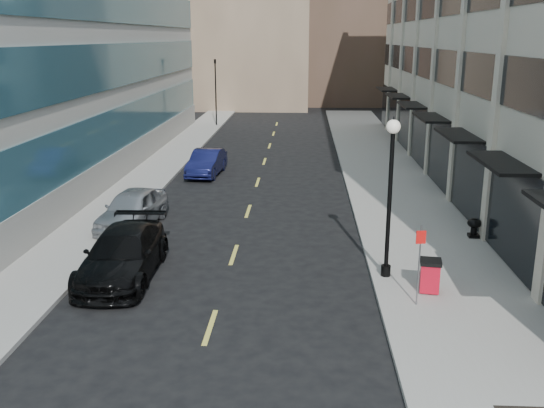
# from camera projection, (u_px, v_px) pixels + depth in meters

# --- Properties ---
(sidewalk_right) EXTENTS (5.00, 80.00, 0.15)m
(sidewalk_right) POSITION_uv_depth(u_px,v_px,m) (406.00, 212.00, 28.54)
(sidewalk_right) COLOR gray
(sidewalk_right) RESTS_ON ground
(sidewalk_left) EXTENTS (3.00, 80.00, 0.15)m
(sidewalk_left) POSITION_uv_depth(u_px,v_px,m) (114.00, 208.00, 29.26)
(sidewalk_left) COLOR gray
(sidewalk_left) RESTS_ON ground
(skyline_tan_far) EXTENTS (12.00, 14.00, 22.00)m
(skyline_tan_far) POSITION_uv_depth(u_px,v_px,m) (184.00, 14.00, 82.54)
(skyline_tan_far) COLOR #977D63
(skyline_tan_far) RESTS_ON ground
(skyline_stone) EXTENTS (10.00, 14.00, 20.00)m
(skyline_stone) POSITION_uv_depth(u_px,v_px,m) (439.00, 19.00, 69.62)
(skyline_stone) COLOR #B4AE98
(skyline_stone) RESTS_ON ground
(road_centerline) EXTENTS (0.15, 68.20, 0.01)m
(road_centerline) POSITION_uv_depth(u_px,v_px,m) (242.00, 230.00, 26.06)
(road_centerline) COLOR #D8CC4C
(road_centerline) RESTS_ON ground
(traffic_signal) EXTENTS (0.66, 0.66, 6.98)m
(traffic_signal) POSITION_uv_depth(u_px,v_px,m) (215.00, 63.00, 54.65)
(traffic_signal) COLOR black
(traffic_signal) RESTS_ON ground
(car_black_pickup) EXTENTS (2.44, 5.77, 1.66)m
(car_black_pickup) POSITION_uv_depth(u_px,v_px,m) (123.00, 254.00, 20.82)
(car_black_pickup) COLOR black
(car_black_pickup) RESTS_ON ground
(car_silver_sedan) EXTENTS (2.48, 5.06, 1.66)m
(car_silver_sedan) POSITION_uv_depth(u_px,v_px,m) (132.00, 209.00, 26.32)
(car_silver_sedan) COLOR #95999D
(car_silver_sedan) RESTS_ON ground
(car_blue_sedan) EXTENTS (1.96, 4.72, 1.52)m
(car_blue_sedan) POSITION_uv_depth(u_px,v_px,m) (207.00, 163.00, 36.30)
(car_blue_sedan) COLOR #111441
(car_blue_sedan) RESTS_ON ground
(trash_bin) EXTENTS (0.76, 0.80, 1.09)m
(trash_bin) POSITION_uv_depth(u_px,v_px,m) (430.00, 275.00, 19.28)
(trash_bin) COLOR red
(trash_bin) RESTS_ON sidewalk_right
(lamppost) EXTENTS (0.46, 0.46, 5.48)m
(lamppost) POSITION_uv_depth(u_px,v_px,m) (390.00, 184.00, 19.90)
(lamppost) COLOR black
(lamppost) RESTS_ON sidewalk_right
(sign_post) EXTENTS (0.30, 0.08, 2.55)m
(sign_post) POSITION_uv_depth(u_px,v_px,m) (420.00, 254.00, 18.07)
(sign_post) COLOR slate
(sign_post) RESTS_ON sidewalk_right
(urn_planter) EXTENTS (0.57, 0.57, 0.79)m
(urn_planter) POSITION_uv_depth(u_px,v_px,m) (474.00, 226.00, 24.62)
(urn_planter) COLOR black
(urn_planter) RESTS_ON sidewalk_right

